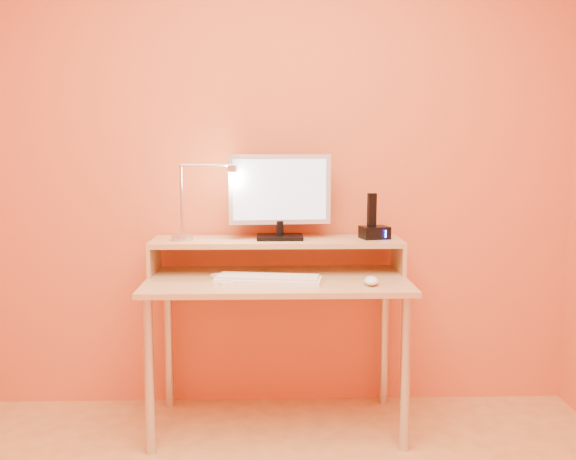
{
  "coord_description": "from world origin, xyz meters",
  "views": [
    {
      "loc": [
        -0.02,
        -1.64,
        1.33
      ],
      "look_at": [
        0.05,
        1.13,
        0.95
      ],
      "focal_mm": 38.88,
      "sensor_mm": 36.0,
      "label": 1
    }
  ],
  "objects_px": {
    "lamp_base": "(182,238)",
    "mouse": "(371,281)",
    "keyboard": "(268,280)",
    "monitor_panel": "(280,189)",
    "phone_dock": "(375,232)",
    "remote_control": "(221,280)"
  },
  "relations": [
    {
      "from": "monitor_panel",
      "to": "mouse",
      "type": "distance_m",
      "value": 0.63
    },
    {
      "from": "mouse",
      "to": "remote_control",
      "type": "relative_size",
      "value": 0.58
    },
    {
      "from": "phone_dock",
      "to": "keyboard",
      "type": "height_order",
      "value": "phone_dock"
    },
    {
      "from": "keyboard",
      "to": "mouse",
      "type": "distance_m",
      "value": 0.46
    },
    {
      "from": "mouse",
      "to": "remote_control",
      "type": "distance_m",
      "value": 0.67
    },
    {
      "from": "phone_dock",
      "to": "remote_control",
      "type": "distance_m",
      "value": 0.78
    },
    {
      "from": "keyboard",
      "to": "monitor_panel",
      "type": "bearing_deg",
      "value": 86.28
    },
    {
      "from": "phone_dock",
      "to": "remote_control",
      "type": "height_order",
      "value": "phone_dock"
    },
    {
      "from": "mouse",
      "to": "remote_control",
      "type": "xyz_separation_m",
      "value": [
        -0.66,
        0.08,
        -0.01
      ]
    },
    {
      "from": "mouse",
      "to": "keyboard",
      "type": "bearing_deg",
      "value": -179.8
    },
    {
      "from": "mouse",
      "to": "lamp_base",
      "type": "bearing_deg",
      "value": 170.09
    },
    {
      "from": "monitor_panel",
      "to": "phone_dock",
      "type": "relative_size",
      "value": 3.75
    },
    {
      "from": "remote_control",
      "to": "lamp_base",
      "type": "bearing_deg",
      "value": 115.49
    },
    {
      "from": "phone_dock",
      "to": "remote_control",
      "type": "relative_size",
      "value": 0.67
    },
    {
      "from": "keyboard",
      "to": "phone_dock",
      "type": "bearing_deg",
      "value": 34.01
    },
    {
      "from": "monitor_panel",
      "to": "lamp_base",
      "type": "xyz_separation_m",
      "value": [
        -0.46,
        -0.04,
        -0.23
      ]
    },
    {
      "from": "keyboard",
      "to": "mouse",
      "type": "height_order",
      "value": "mouse"
    },
    {
      "from": "keyboard",
      "to": "remote_control",
      "type": "height_order",
      "value": "keyboard"
    },
    {
      "from": "lamp_base",
      "to": "phone_dock",
      "type": "height_order",
      "value": "phone_dock"
    },
    {
      "from": "lamp_base",
      "to": "mouse",
      "type": "bearing_deg",
      "value": -17.42
    },
    {
      "from": "monitor_panel",
      "to": "keyboard",
      "type": "xyz_separation_m",
      "value": [
        -0.06,
        -0.25,
        -0.39
      ]
    },
    {
      "from": "remote_control",
      "to": "monitor_panel",
      "type": "bearing_deg",
      "value": 20.93
    }
  ]
}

